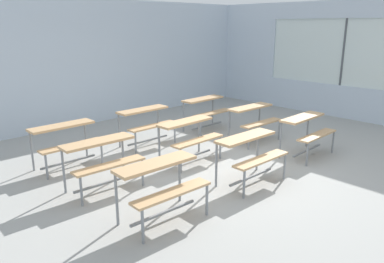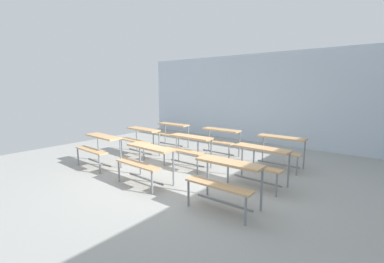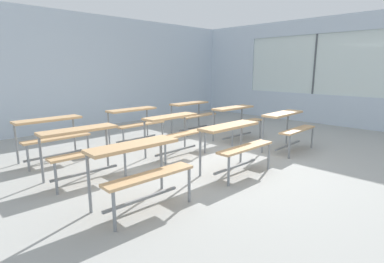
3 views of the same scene
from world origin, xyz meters
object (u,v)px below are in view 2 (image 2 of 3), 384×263
object	(u,v)px
desk_bench_r2c2	(280,145)
desk_bench_r2c1	(219,136)
desk_bench_r1c2	(259,157)
desk_bench_r0c2	(225,174)
desk_bench_r2c0	(171,130)
desk_bench_r1c0	(140,135)
desk_bench_r0c1	(146,156)
desk_bench_r0c0	(99,144)
desk_bench_r1c1	(188,144)

from	to	relation	value
desk_bench_r2c2	desk_bench_r2c1	bearing A→B (deg)	177.49
desk_bench_r1c2	desk_bench_r2c1	xyz separation A→B (m)	(-1.79, 1.36, 0.00)
desk_bench_r0c2	desk_bench_r2c1	size ratio (longest dim) A/B	1.01
desk_bench_r2c0	desk_bench_r2c2	distance (m)	3.47
desk_bench_r0c2	desk_bench_r1c0	world-z (taller)	same
desk_bench_r1c2	desk_bench_r2c0	bearing A→B (deg)	161.84
desk_bench_r2c1	desk_bench_r2c0	bearing A→B (deg)	-178.68
desk_bench_r0c1	desk_bench_r0c2	bearing A→B (deg)	2.91
desk_bench_r0c0	desk_bench_r1c1	distance (m)	2.13
desk_bench_r1c1	desk_bench_r2c0	distance (m)	2.14
desk_bench_r1c2	desk_bench_r2c0	world-z (taller)	same
desk_bench_r0c1	desk_bench_r0c2	xyz separation A→B (m)	(1.78, 0.06, 0.00)
desk_bench_r0c2	desk_bench_r2c2	bearing A→B (deg)	90.48
desk_bench_r0c2	desk_bench_r2c1	distance (m)	3.15
desk_bench_r0c0	desk_bench_r0c1	size ratio (longest dim) A/B	1.01
desk_bench_r0c2	desk_bench_r1c2	world-z (taller)	same
desk_bench_r2c1	desk_bench_r2c2	distance (m)	1.71
desk_bench_r0c1	desk_bench_r1c0	world-z (taller)	same
desk_bench_r0c0	desk_bench_r2c1	bearing A→B (deg)	58.50
desk_bench_r0c1	desk_bench_r2c0	size ratio (longest dim) A/B	1.00
desk_bench_r0c0	desk_bench_r2c1	xyz separation A→B (m)	(1.72, 2.61, 0.00)
desk_bench_r0c2	desk_bench_r1c0	xyz separation A→B (m)	(-3.57, 1.31, 0.00)
desk_bench_r2c0	desk_bench_r1c0	bearing A→B (deg)	-91.36
desk_bench_r1c1	desk_bench_r2c1	distance (m)	1.31
desk_bench_r1c0	desk_bench_r2c0	distance (m)	1.23
desk_bench_r0c0	desk_bench_r2c2	distance (m)	4.28
desk_bench_r1c0	desk_bench_r2c0	bearing A→B (deg)	91.13
desk_bench_r2c0	desk_bench_r0c2	bearing A→B (deg)	-36.13
desk_bench_r1c0	desk_bench_r2c1	world-z (taller)	same
desk_bench_r0c1	desk_bench_r0c0	bearing A→B (deg)	179.39
desk_bench_r1c1	desk_bench_r2c0	bearing A→B (deg)	142.83
desk_bench_r0c2	desk_bench_r1c1	distance (m)	2.22
desk_bench_r1c1	desk_bench_r2c0	world-z (taller)	same
desk_bench_r0c1	desk_bench_r0c2	size ratio (longest dim) A/B	1.00
desk_bench_r2c0	desk_bench_r2c2	bearing A→B (deg)	-0.25
desk_bench_r1c1	desk_bench_r0c2	bearing A→B (deg)	-36.40
desk_bench_r0c0	desk_bench_r1c0	bearing A→B (deg)	94.46
desk_bench_r0c2	desk_bench_r2c2	distance (m)	2.56
desk_bench_r0c1	desk_bench_r1c0	bearing A→B (deg)	143.60
desk_bench_r2c0	desk_bench_r1c1	bearing A→B (deg)	-36.52
desk_bench_r1c1	desk_bench_r2c1	world-z (taller)	same
desk_bench_r1c1	desk_bench_r0c1	bearing A→B (deg)	-89.60
desk_bench_r2c1	desk_bench_r2c2	xyz separation A→B (m)	(1.71, -0.04, 0.00)
desk_bench_r0c1	desk_bench_r1c1	world-z (taller)	same
desk_bench_r0c0	desk_bench_r0c1	world-z (taller)	same
desk_bench_r1c0	desk_bench_r2c0	world-z (taller)	same
desk_bench_r1c1	desk_bench_r0c0	bearing A→B (deg)	-143.82
desk_bench_r0c0	desk_bench_r2c2	size ratio (longest dim) A/B	1.01
desk_bench_r0c1	desk_bench_r2c0	distance (m)	3.14
desk_bench_r0c0	desk_bench_r2c0	size ratio (longest dim) A/B	1.01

